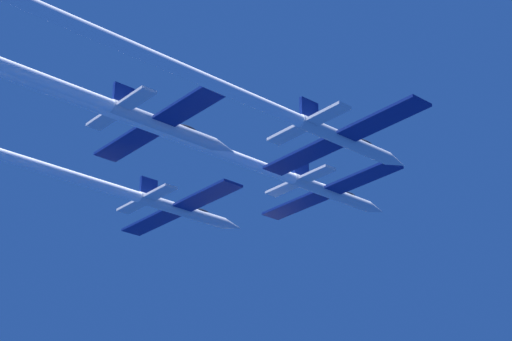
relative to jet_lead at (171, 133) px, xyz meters
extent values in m
cylinder|color=silver|center=(0.00, 20.43, -0.02)|extent=(1.21, 11.02, 1.21)
cone|color=silver|center=(0.00, 27.15, -0.02)|extent=(1.19, 2.42, 1.19)
ellipsoid|color=black|center=(0.00, 22.85, 0.49)|extent=(0.85, 2.20, 0.61)
cube|color=navy|center=(-4.79, 19.88, -0.02)|extent=(8.37, 2.42, 0.26)
cube|color=navy|center=(4.79, 19.88, -0.02)|extent=(8.37, 2.42, 0.26)
cube|color=navy|center=(0.00, 16.02, 1.46)|extent=(0.32, 1.98, 1.76)
cube|color=silver|center=(-2.49, 15.80, -0.02)|extent=(3.77, 1.45, 0.26)
cube|color=silver|center=(2.49, 15.80, -0.02)|extent=(3.77, 1.45, 0.26)
cylinder|color=white|center=(0.00, -11.54, -0.02)|extent=(1.09, 52.91, 1.09)
cylinder|color=silver|center=(-11.62, 9.99, -1.18)|extent=(1.21, 11.02, 1.21)
cone|color=silver|center=(-11.62, 16.71, -1.18)|extent=(1.19, 2.42, 1.19)
ellipsoid|color=black|center=(-11.62, 12.42, -0.67)|extent=(0.85, 2.20, 0.61)
cube|color=navy|center=(-16.41, 9.44, -1.18)|extent=(8.37, 2.42, 0.26)
cube|color=navy|center=(-6.83, 9.44, -1.18)|extent=(8.37, 2.42, 0.26)
cube|color=navy|center=(-11.62, 5.59, 0.31)|extent=(0.32, 1.98, 1.76)
cube|color=silver|center=(-14.11, 5.37, -1.18)|extent=(3.77, 1.45, 0.26)
cube|color=silver|center=(-9.13, 5.37, -1.18)|extent=(3.77, 1.45, 0.26)
cylinder|color=silver|center=(10.76, 11.04, -1.14)|extent=(1.21, 11.02, 1.21)
cone|color=silver|center=(10.76, 17.76, -1.14)|extent=(1.19, 2.42, 1.19)
ellipsoid|color=black|center=(10.76, 13.46, -0.62)|extent=(0.85, 2.20, 0.61)
cube|color=navy|center=(5.97, 10.49, -1.14)|extent=(8.37, 2.42, 0.26)
cube|color=navy|center=(15.55, 10.49, -1.14)|extent=(8.37, 2.42, 0.26)
cube|color=navy|center=(10.76, 6.63, 0.35)|extent=(0.32, 1.98, 1.76)
cube|color=silver|center=(8.27, 6.41, -1.14)|extent=(3.77, 1.45, 0.26)
cube|color=silver|center=(13.25, 6.41, -1.14)|extent=(3.77, 1.45, 0.26)
cylinder|color=silver|center=(0.53, -1.08, 0.17)|extent=(1.21, 11.02, 1.21)
cone|color=silver|center=(0.53, 5.64, 0.17)|extent=(1.19, 2.42, 1.19)
ellipsoid|color=black|center=(0.53, 1.34, 0.69)|extent=(0.85, 2.20, 0.61)
cube|color=navy|center=(-4.27, -1.63, 0.17)|extent=(8.37, 2.42, 0.26)
cube|color=navy|center=(5.32, -1.63, 0.17)|extent=(8.37, 2.42, 0.26)
cube|color=navy|center=(0.53, -5.49, 1.66)|extent=(0.32, 1.98, 1.76)
cube|color=silver|center=(-1.96, -5.71, 0.17)|extent=(3.77, 1.45, 0.26)
cube|color=silver|center=(3.01, -5.71, 0.17)|extent=(3.77, 1.45, 0.26)
camera|label=1|loc=(56.32, -39.09, -35.16)|focal=60.52mm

